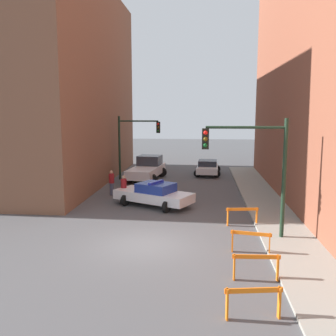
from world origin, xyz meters
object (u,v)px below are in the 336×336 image
(barrier_corner, at_px, (242,213))
(traffic_light_near, at_px, (257,160))
(parked_car_near, at_px, (208,167))
(barrier_mid, at_px, (256,263))
(white_truck, at_px, (147,169))
(pedestrian_corner, at_px, (112,182))
(pedestrian_crossing, at_px, (124,188))
(police_car, at_px, (154,194))
(traffic_light_far, at_px, (133,138))
(barrier_back, at_px, (251,239))
(barrier_front, at_px, (253,298))

(barrier_corner, bearing_deg, traffic_light_near, -79.39)
(parked_car_near, relative_size, barrier_mid, 2.74)
(white_truck, distance_m, pedestrian_corner, 6.10)
(white_truck, relative_size, barrier_corner, 3.52)
(traffic_light_near, relative_size, barrier_mid, 3.25)
(parked_car_near, bearing_deg, pedestrian_crossing, -114.17)
(parked_car_near, bearing_deg, police_car, -103.40)
(white_truck, distance_m, barrier_corner, 13.65)
(traffic_light_far, height_order, pedestrian_corner, traffic_light_far)
(traffic_light_far, bearing_deg, pedestrian_corner, -93.82)
(traffic_light_far, distance_m, barrier_mid, 19.62)
(police_car, distance_m, white_truck, 8.74)
(pedestrian_crossing, distance_m, barrier_corner, 8.12)
(traffic_light_far, relative_size, white_truck, 0.93)
(traffic_light_far, distance_m, pedestrian_crossing, 7.94)
(white_truck, bearing_deg, pedestrian_corner, -97.55)
(white_truck, xyz_separation_m, barrier_mid, (6.37, -18.09, -0.29))
(barrier_mid, bearing_deg, traffic_light_near, 83.04)
(pedestrian_corner, bearing_deg, barrier_corner, 40.31)
(barrier_back, bearing_deg, pedestrian_crossing, 130.31)
(white_truck, bearing_deg, police_car, -71.85)
(white_truck, bearing_deg, barrier_back, -60.55)
(barrier_front, xyz_separation_m, barrier_mid, (0.40, 2.39, 0.00))
(barrier_corner, bearing_deg, pedestrian_crossing, 147.72)
(traffic_light_near, xyz_separation_m, parked_car_near, (-1.89, 16.71, -2.86))
(white_truck, relative_size, barrier_mid, 3.50)
(parked_car_near, bearing_deg, barrier_back, -82.68)
(pedestrian_crossing, bearing_deg, barrier_back, 37.79)
(traffic_light_near, height_order, pedestrian_corner, traffic_light_near)
(parked_car_near, bearing_deg, barrier_front, -84.90)
(traffic_light_near, bearing_deg, traffic_light_far, 120.40)
(barrier_corner, bearing_deg, police_car, 144.82)
(traffic_light_far, height_order, pedestrian_crossing, traffic_light_far)
(traffic_light_near, bearing_deg, pedestrian_crossing, 139.27)
(barrier_back, bearing_deg, barrier_mid, -92.97)
(traffic_light_near, height_order, police_car, traffic_light_near)
(police_car, distance_m, barrier_front, 12.65)
(parked_car_near, bearing_deg, barrier_mid, -83.54)
(pedestrian_crossing, relative_size, barrier_corner, 1.04)
(traffic_light_near, relative_size, barrier_corner, 3.27)
(police_car, xyz_separation_m, pedestrian_crossing, (-2.02, 0.92, 0.14))
(barrier_front, relative_size, barrier_back, 1.00)
(police_car, bearing_deg, white_truck, 37.92)
(parked_car_near, xyz_separation_m, barrier_mid, (1.38, -20.94, -0.06))
(police_car, distance_m, parked_car_near, 11.89)
(traffic_light_far, height_order, barrier_front, traffic_light_far)
(traffic_light_far, height_order, barrier_corner, traffic_light_far)
(traffic_light_far, bearing_deg, barrier_mid, -67.24)
(barrier_corner, bearing_deg, pedestrian_corner, 142.99)
(traffic_light_near, distance_m, barrier_back, 3.46)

